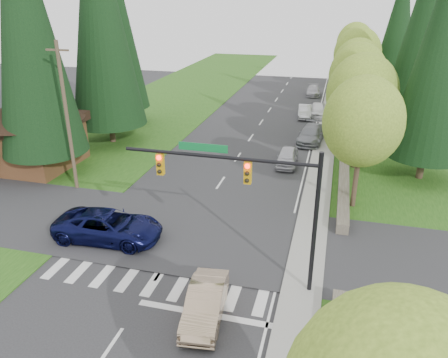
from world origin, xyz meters
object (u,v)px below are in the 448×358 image
at_px(parked_car_c, 305,111).
at_px(parked_car_d, 318,110).
at_px(parked_car_a, 287,157).
at_px(sedan_champagne, 205,303).
at_px(parked_car_b, 311,134).
at_px(suv_navy, 109,226).
at_px(parked_car_e, 313,91).

height_order(parked_car_c, parked_car_d, parked_car_d).
relative_size(parked_car_a, parked_car_c, 0.98).
distance_m(parked_car_a, parked_car_c, 14.92).
height_order(sedan_champagne, parked_car_c, sedan_champagne).
relative_size(sedan_champagne, parked_car_b, 0.82).
xyz_separation_m(sedan_champagne, parked_car_a, (1.12, 18.60, -0.03)).
height_order(suv_navy, parked_car_c, suv_navy).
xyz_separation_m(sedan_champagne, parked_car_c, (1.18, 33.52, -0.04)).
bearing_deg(suv_navy, parked_car_e, -14.36).
distance_m(parked_car_b, parked_car_e, 20.27).
bearing_deg(sedan_champagne, parked_car_c, 81.37).
height_order(suv_navy, parked_car_d, suv_navy).
bearing_deg(parked_car_d, sedan_champagne, -95.95).
bearing_deg(parked_car_b, parked_car_c, 103.52).
bearing_deg(sedan_champagne, parked_car_b, 77.61).
relative_size(sedan_champagne, parked_car_e, 1.00).
bearing_deg(parked_car_d, suv_navy, -109.57).
xyz_separation_m(sedan_champagne, suv_navy, (-7.01, 4.68, 0.13)).
relative_size(parked_car_a, parked_car_b, 0.76).
distance_m(sedan_champagne, parked_car_c, 33.54).
xyz_separation_m(suv_navy, parked_car_a, (8.13, 13.92, -0.16)).
relative_size(sedan_champagne, parked_car_a, 1.09).
distance_m(sedan_champagne, suv_navy, 8.43).
bearing_deg(parked_car_c, parked_car_b, -85.55).
bearing_deg(parked_car_c, sedan_champagne, -96.41).
bearing_deg(parked_car_c, parked_car_e, 85.15).
relative_size(sedan_champagne, suv_navy, 0.71).
distance_m(parked_car_a, parked_car_d, 15.78).
bearing_deg(parked_car_b, suv_navy, -110.54).
relative_size(sedan_champagne, parked_car_d, 0.99).
xyz_separation_m(parked_car_c, parked_car_e, (0.09, 11.62, -0.04)).
height_order(parked_car_a, parked_car_e, parked_car_a).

